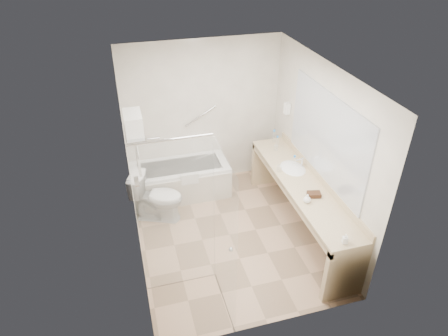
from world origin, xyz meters
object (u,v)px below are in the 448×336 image
object	(u,v)px
water_bottle_left	(294,162)
amenity_basket	(314,194)
toilet	(157,197)
bathtub	(180,180)
vanity_counter	(301,195)

from	to	relation	value
water_bottle_left	amenity_basket	bearing A→B (deg)	-92.97
toilet	amenity_basket	bearing A→B (deg)	-97.60
bathtub	amenity_basket	distance (m)	2.38
vanity_counter	amenity_basket	distance (m)	0.41
vanity_counter	toilet	xyz separation A→B (m)	(-1.97, 0.85, -0.26)
bathtub	amenity_basket	world-z (taller)	amenity_basket
bathtub	water_bottle_left	size ratio (longest dim) A/B	7.84
bathtub	water_bottle_left	distance (m)	1.97
vanity_counter	toilet	bearing A→B (deg)	156.71
bathtub	vanity_counter	distance (m)	2.09
bathtub	toilet	distance (m)	0.71
toilet	bathtub	bearing A→B (deg)	-16.76
water_bottle_left	bathtub	bearing A→B (deg)	148.29
vanity_counter	water_bottle_left	xyz separation A→B (m)	(0.05, 0.42, 0.30)
toilet	vanity_counter	bearing A→B (deg)	-90.18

